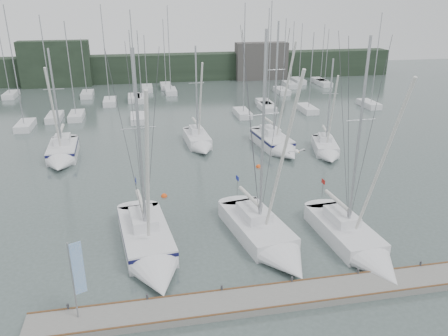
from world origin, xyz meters
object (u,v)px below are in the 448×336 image
object	(u,v)px
sailboat_mid_e	(327,151)
buoy_a	(164,196)
sailboat_mid_d	(278,145)
buoy_b	(259,167)
sailboat_near_right	(359,246)
dock_banner	(76,273)
sailboat_near_center	(270,242)
sailboat_mid_c	(199,143)
sailboat_near_left	(150,250)
sailboat_mid_a	(62,155)

from	to	relation	value
sailboat_mid_e	buoy_a	xyz separation A→B (m)	(-17.09, -6.76, -0.50)
sailboat_mid_d	buoy_b	xyz separation A→B (m)	(-3.23, -4.27, -0.64)
sailboat_near_right	buoy_b	bearing A→B (deg)	94.31
sailboat_mid_e	dock_banner	bearing A→B (deg)	-122.28
sailboat_near_center	sailboat_mid_c	bearing A→B (deg)	84.42
sailboat_near_right	sailboat_mid_e	bearing A→B (deg)	68.92
sailboat_near_right	buoy_a	xyz separation A→B (m)	(-11.62, 10.92, -0.52)
sailboat_near_center	sailboat_mid_e	xyz separation A→B (m)	(10.88, 16.15, -0.02)
sailboat_mid_e	buoy_b	distance (m)	7.99
sailboat_mid_d	dock_banner	distance (m)	29.22
sailboat_near_left	sailboat_mid_d	xyz separation A→B (m)	(14.00, 18.15, 0.04)
sailboat_mid_c	dock_banner	xyz separation A→B (m)	(-9.56, -25.78, 2.37)
sailboat_mid_d	sailboat_near_center	bearing A→B (deg)	-115.38
buoy_b	dock_banner	size ratio (longest dim) A/B	0.12
dock_banner	sailboat_near_right	bearing A→B (deg)	-12.28
sailboat_mid_a	sailboat_mid_d	world-z (taller)	sailboat_mid_d
sailboat_near_center	sailboat_mid_a	world-z (taller)	sailboat_near_center
sailboat_mid_c	buoy_a	xyz separation A→B (m)	(-4.58, -11.71, -0.55)
sailboat_near_center	dock_banner	bearing A→B (deg)	-167.30
sailboat_mid_e	buoy_a	size ratio (longest dim) A/B	20.27
sailboat_mid_a	sailboat_mid_c	distance (m)	14.04
sailboat_mid_e	sailboat_mid_d	bearing A→B (deg)	166.25
sailboat_mid_c	sailboat_mid_d	distance (m)	8.39
sailboat_near_left	sailboat_mid_c	xyz separation A→B (m)	(6.01, 20.68, -0.05)
sailboat_mid_c	dock_banner	distance (m)	27.60
sailboat_near_left	buoy_a	bearing A→B (deg)	74.06
sailboat_mid_e	sailboat_mid_a	bearing A→B (deg)	-173.02
sailboat_mid_c	buoy_b	xyz separation A→B (m)	(4.76, -6.81, -0.55)
dock_banner	sailboat_mid_d	bearing A→B (deg)	29.90
sailboat_near_left	dock_banner	distance (m)	6.63
sailboat_near_left	sailboat_mid_e	bearing A→B (deg)	33.43
buoy_b	sailboat_mid_e	bearing A→B (deg)	13.50
buoy_a	buoy_b	distance (m)	10.55
sailboat_mid_c	sailboat_mid_e	distance (m)	13.45
buoy_a	sailboat_mid_a	bearing A→B (deg)	132.60
sailboat_near_right	sailboat_near_center	bearing A→B (deg)	160.32
sailboat_mid_d	buoy_a	bearing A→B (deg)	-150.35
sailboat_mid_e	dock_banner	world-z (taller)	sailboat_mid_e
sailboat_near_left	sailboat_mid_c	distance (m)	21.53
sailboat_mid_a	sailboat_mid_d	distance (m)	21.97
sailboat_near_right	sailboat_mid_d	size ratio (longest dim) A/B	1.02
sailboat_near_center	buoy_a	xyz separation A→B (m)	(-6.22, 9.39, -0.53)
sailboat_near_center	sailboat_mid_c	size ratio (longest dim) A/B	1.29
sailboat_mid_a	sailboat_mid_e	bearing A→B (deg)	-9.88
sailboat_near_right	dock_banner	distance (m)	17.06
sailboat_mid_a	dock_banner	size ratio (longest dim) A/B	2.73
sailboat_mid_a	sailboat_mid_d	xyz separation A→B (m)	(21.95, -1.02, -0.00)
sailboat_near_left	sailboat_near_center	xyz separation A→B (m)	(7.64, -0.42, -0.07)
buoy_a	sailboat_near_left	bearing A→B (deg)	-99.02
sailboat_near_left	dock_banner	world-z (taller)	sailboat_near_left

